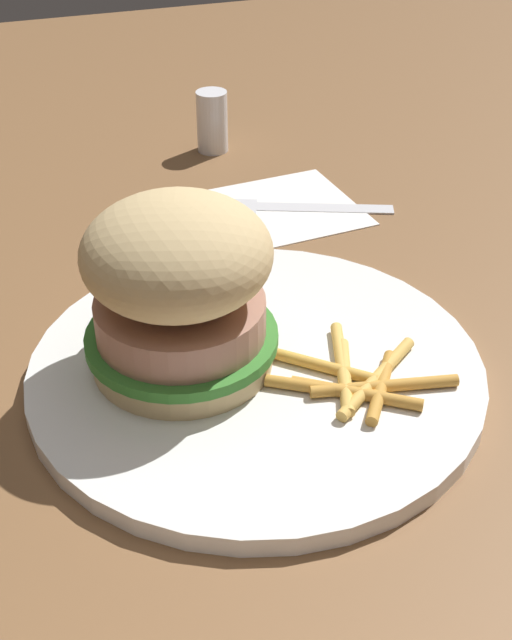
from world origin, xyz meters
TOP-DOWN VIEW (x-y plane):
  - ground_plane at (0.00, 0.00)m, footprint 1.60×1.60m
  - plate at (0.01, -0.02)m, footprint 0.27×0.27m
  - sandwich at (-0.03, -0.01)m, footprint 0.11×0.11m
  - fries_pile at (0.05, -0.06)m, footprint 0.10×0.09m
  - napkin at (0.10, 0.17)m, footprint 0.12×0.12m
  - fork at (0.10, 0.17)m, footprint 0.17×0.08m
  - salt_shaker at (0.08, 0.30)m, footprint 0.03×0.03m

SIDE VIEW (x-z plane):
  - ground_plane at x=0.00m, z-range 0.00..0.00m
  - napkin at x=0.10m, z-range 0.00..0.00m
  - fork at x=0.10m, z-range 0.00..0.01m
  - plate at x=0.01m, z-range 0.00..0.01m
  - fries_pile at x=0.05m, z-range 0.01..0.02m
  - salt_shaker at x=0.08m, z-range 0.00..0.06m
  - sandwich at x=-0.03m, z-range 0.01..0.12m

